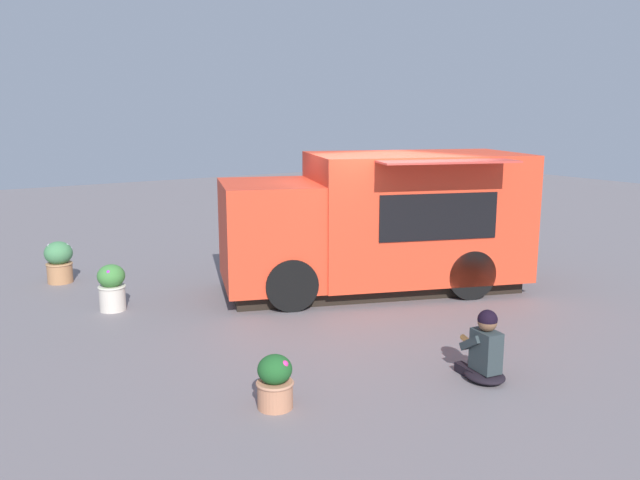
{
  "coord_description": "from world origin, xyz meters",
  "views": [
    {
      "loc": [
        6.64,
        8.24,
        3.09
      ],
      "look_at": [
        1.13,
        -0.23,
        1.07
      ],
      "focal_mm": 36.49,
      "sensor_mm": 36.0,
      "label": 1
    }
  ],
  "objects_px": {
    "food_truck": "(379,225)",
    "person_customer": "(484,352)",
    "planter_flowering_side": "(59,261)",
    "planter_flowering_near": "(112,287)",
    "plaza_bench": "(434,226)",
    "planter_flowering_far": "(275,382)"
  },
  "relations": [
    {
      "from": "food_truck",
      "to": "person_customer",
      "type": "height_order",
      "value": "food_truck"
    },
    {
      "from": "person_customer",
      "to": "food_truck",
      "type": "bearing_deg",
      "value": -110.47
    },
    {
      "from": "food_truck",
      "to": "planter_flowering_side",
      "type": "relative_size",
      "value": 7.27
    },
    {
      "from": "planter_flowering_near",
      "to": "person_customer",
      "type": "bearing_deg",
      "value": 119.52
    },
    {
      "from": "plaza_bench",
      "to": "food_truck",
      "type": "bearing_deg",
      "value": 35.04
    },
    {
      "from": "food_truck",
      "to": "person_customer",
      "type": "bearing_deg",
      "value": 69.53
    },
    {
      "from": "plaza_bench",
      "to": "person_customer",
      "type": "bearing_deg",
      "value": 51.19
    },
    {
      "from": "planter_flowering_side",
      "to": "plaza_bench",
      "type": "relative_size",
      "value": 0.43
    },
    {
      "from": "planter_flowering_side",
      "to": "planter_flowering_near",
      "type": "bearing_deg",
      "value": 98.53
    },
    {
      "from": "food_truck",
      "to": "planter_flowering_far",
      "type": "bearing_deg",
      "value": 39.15
    },
    {
      "from": "food_truck",
      "to": "person_customer",
      "type": "distance_m",
      "value": 4.11
    },
    {
      "from": "planter_flowering_near",
      "to": "planter_flowering_side",
      "type": "relative_size",
      "value": 0.97
    },
    {
      "from": "planter_flowering_near",
      "to": "planter_flowering_far",
      "type": "xyz_separation_m",
      "value": [
        -0.48,
        4.38,
        -0.09
      ]
    },
    {
      "from": "food_truck",
      "to": "plaza_bench",
      "type": "xyz_separation_m",
      "value": [
        -3.74,
        -2.62,
        -0.76
      ]
    },
    {
      "from": "person_customer",
      "to": "plaza_bench",
      "type": "height_order",
      "value": "person_customer"
    },
    {
      "from": "food_truck",
      "to": "person_customer",
      "type": "xyz_separation_m",
      "value": [
        1.41,
        3.78,
        -0.79
      ]
    },
    {
      "from": "person_customer",
      "to": "planter_flowering_near",
      "type": "height_order",
      "value": "person_customer"
    },
    {
      "from": "planter_flowering_near",
      "to": "planter_flowering_side",
      "type": "distance_m",
      "value": 2.24
    },
    {
      "from": "planter_flowering_far",
      "to": "plaza_bench",
      "type": "height_order",
      "value": "planter_flowering_far"
    },
    {
      "from": "planter_flowering_near",
      "to": "planter_flowering_far",
      "type": "height_order",
      "value": "planter_flowering_near"
    },
    {
      "from": "planter_flowering_near",
      "to": "plaza_bench",
      "type": "distance_m",
      "value": 8.13
    },
    {
      "from": "food_truck",
      "to": "planter_flowering_near",
      "type": "bearing_deg",
      "value": -16.69
    }
  ]
}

